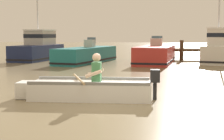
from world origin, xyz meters
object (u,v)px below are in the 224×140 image
object	(u,v)px
moored_boat_white	(218,49)
moored_boat_red	(155,55)
moored_boat_navy	(38,48)
rowboat_with_person	(88,89)
moored_boat_teal	(87,55)

from	to	relation	value
moored_boat_white	moored_boat_red	bearing A→B (deg)	-159.98
moored_boat_navy	moored_boat_white	distance (m)	11.19
rowboat_with_person	moored_boat_red	world-z (taller)	moored_boat_red
moored_boat_teal	moored_boat_white	distance (m)	7.85
moored_boat_red	moored_boat_white	xyz separation A→B (m)	(3.71, 1.35, 0.31)
moored_boat_navy	moored_boat_red	world-z (taller)	moored_boat_navy
rowboat_with_person	moored_boat_white	size ratio (longest dim) A/B	0.72
moored_boat_teal	rowboat_with_person	bearing A→B (deg)	-78.31
moored_boat_navy	moored_boat_red	size ratio (longest dim) A/B	0.91
rowboat_with_person	moored_boat_teal	distance (m)	11.45
rowboat_with_person	moored_boat_navy	size ratio (longest dim) A/B	0.77
moored_boat_teal	moored_boat_white	size ratio (longest dim) A/B	1.15
rowboat_with_person	moored_boat_navy	xyz separation A→B (m)	(-5.79, 12.73, 0.49)
rowboat_with_person	moored_boat_teal	bearing A→B (deg)	101.69
rowboat_with_person	moored_boat_red	distance (m)	11.40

